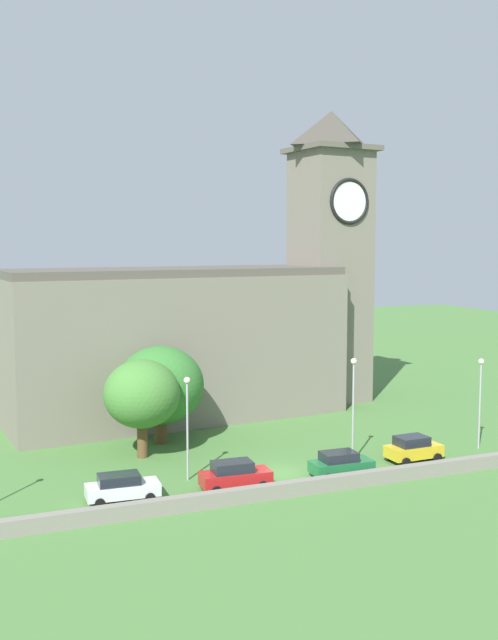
# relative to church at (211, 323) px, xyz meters

# --- Properties ---
(ground_plane) EXTENTS (200.00, 200.00, 0.00)m
(ground_plane) POSITION_rel_church_xyz_m (-1.91, -4.48, -8.49)
(ground_plane) COLOR #477538
(church) EXTENTS (36.23, 13.47, 28.85)m
(church) POSITION_rel_church_xyz_m (0.00, 0.00, 0.00)
(church) COLOR slate
(church) RESTS_ON ground
(quay_barrier) EXTENTS (59.79, 0.70, 0.94)m
(quay_barrier) POSITION_rel_church_xyz_m (-1.91, -23.97, -8.02)
(quay_barrier) COLOR gray
(quay_barrier) RESTS_ON ground
(car_white) EXTENTS (4.59, 2.32, 1.70)m
(car_white) POSITION_rel_church_xyz_m (-13.28, -20.76, -7.63)
(car_white) COLOR silver
(car_white) RESTS_ON ground
(car_red) EXTENTS (4.66, 2.34, 1.89)m
(car_red) POSITION_rel_church_xyz_m (-6.07, -21.49, -7.54)
(car_red) COLOR red
(car_red) RESTS_ON ground
(car_green) EXTENTS (4.33, 2.31, 1.73)m
(car_green) POSITION_rel_church_xyz_m (1.60, -21.72, -7.62)
(car_green) COLOR #1E6B38
(car_green) RESTS_ON ground
(car_yellow) EXTENTS (4.11, 2.31, 1.88)m
(car_yellow) POSITION_rel_church_xyz_m (8.26, -20.60, -7.55)
(car_yellow) COLOR gold
(car_yellow) RESTS_ON ground
(streetlamp_west_mid) EXTENTS (0.44, 0.44, 7.02)m
(streetlamp_west_mid) POSITION_rel_church_xyz_m (-8.27, -18.44, -3.81)
(streetlamp_west_mid) COLOR #9EA0A5
(streetlamp_west_mid) RESTS_ON ground
(streetlamp_central) EXTENTS (0.44, 0.44, 7.64)m
(streetlamp_central) POSITION_rel_church_xyz_m (4.08, -19.05, -3.46)
(streetlamp_central) COLOR #9EA0A5
(streetlamp_central) RESTS_ON ground
(streetlamp_east_mid) EXTENTS (0.44, 0.44, 7.05)m
(streetlamp_east_mid) POSITION_rel_church_xyz_m (14.99, -19.66, -3.79)
(streetlamp_east_mid) COLOR #9EA0A5
(streetlamp_east_mid) RESTS_ON ground
(tree_riverside_west) EXTENTS (5.64, 5.64, 7.34)m
(tree_riverside_west) POSITION_rel_church_xyz_m (-9.73, -12.02, -3.73)
(tree_riverside_west) COLOR brown
(tree_riverside_west) RESTS_ON ground
(tree_riverside_east) EXTENTS (6.91, 6.91, 7.79)m
(tree_riverside_east) POSITION_rel_church_xyz_m (-7.39, -8.68, -3.83)
(tree_riverside_east) COLOR brown
(tree_riverside_east) RESTS_ON ground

